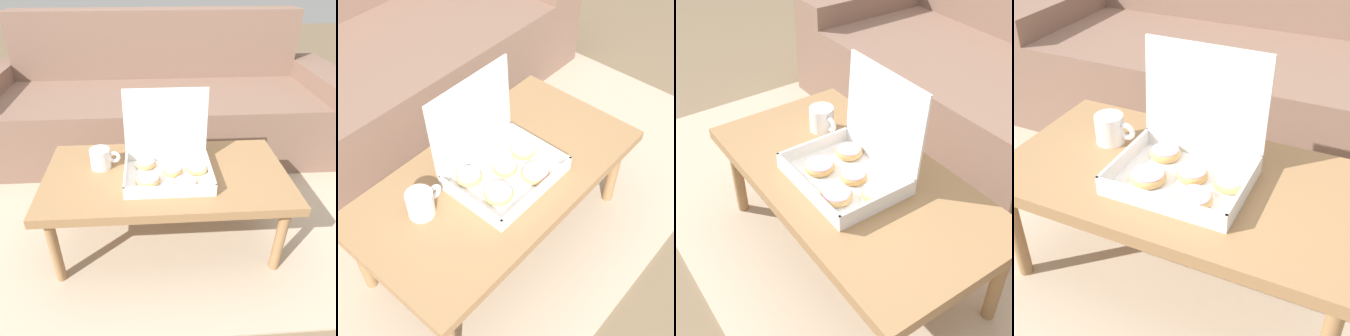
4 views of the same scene
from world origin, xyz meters
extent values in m
plane|color=#756047|center=(0.00, 0.00, 0.00)|extent=(12.00, 12.00, 0.00)
cube|color=tan|center=(0.00, 0.30, 0.01)|extent=(2.66, 2.00, 0.01)
cube|color=#7A5B4C|center=(0.00, 0.70, 0.22)|extent=(2.06, 0.70, 0.43)
cube|color=#7A5B4C|center=(1.15, 0.80, 0.28)|extent=(0.24, 0.90, 0.55)
cube|color=#997047|center=(0.00, -0.17, 0.38)|extent=(1.07, 0.56, 0.04)
cylinder|color=#997047|center=(0.47, -0.39, 0.18)|extent=(0.04, 0.04, 0.36)
cylinder|color=#997047|center=(-0.47, 0.05, 0.18)|extent=(0.04, 0.04, 0.36)
cylinder|color=#997047|center=(0.47, 0.05, 0.18)|extent=(0.04, 0.04, 0.36)
cube|color=white|center=(0.01, -0.21, 0.40)|extent=(0.37, 0.29, 0.01)
cube|color=white|center=(0.01, -0.35, 0.43)|extent=(0.37, 0.01, 0.05)
cube|color=white|center=(0.01, -0.07, 0.43)|extent=(0.37, 0.01, 0.05)
cube|color=white|center=(-0.17, -0.21, 0.43)|extent=(0.01, 0.29, 0.05)
cube|color=white|center=(0.19, -0.21, 0.43)|extent=(0.01, 0.29, 0.05)
cube|color=white|center=(0.01, -0.06, 0.60)|extent=(0.37, 0.03, 0.29)
torus|color=tan|center=(0.13, -0.18, 0.42)|extent=(0.09, 0.09, 0.03)
cylinder|color=pink|center=(0.13, -0.18, 0.43)|extent=(0.08, 0.08, 0.01)
torus|color=tan|center=(-0.08, -0.25, 0.42)|extent=(0.10, 0.10, 0.03)
cylinder|color=pink|center=(-0.08, -0.25, 0.43)|extent=(0.09, 0.09, 0.01)
torus|color=tan|center=(0.03, -0.18, 0.42)|extent=(0.09, 0.09, 0.03)
cylinder|color=pink|center=(0.03, -0.18, 0.43)|extent=(0.08, 0.08, 0.01)
torus|color=tan|center=(-0.09, -0.12, 0.42)|extent=(0.09, 0.09, 0.03)
cylinder|color=pink|center=(-0.09, -0.12, 0.43)|extent=(0.08, 0.08, 0.01)
torus|color=tan|center=(0.07, -0.28, 0.42)|extent=(0.10, 0.10, 0.03)
cylinder|color=pink|center=(0.07, -0.28, 0.43)|extent=(0.09, 0.09, 0.01)
cylinder|color=white|center=(-0.29, -0.10, 0.44)|extent=(0.09, 0.09, 0.09)
torus|color=white|center=(-0.23, -0.10, 0.45)|extent=(0.06, 0.02, 0.06)
camera|label=1|loc=(-0.07, -1.37, 1.20)|focal=35.00mm
camera|label=2|loc=(-0.82, -0.93, 1.61)|focal=50.00mm
camera|label=3|loc=(0.97, -0.88, 1.35)|focal=50.00mm
camera|label=4|loc=(0.44, -1.15, 1.17)|focal=50.00mm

